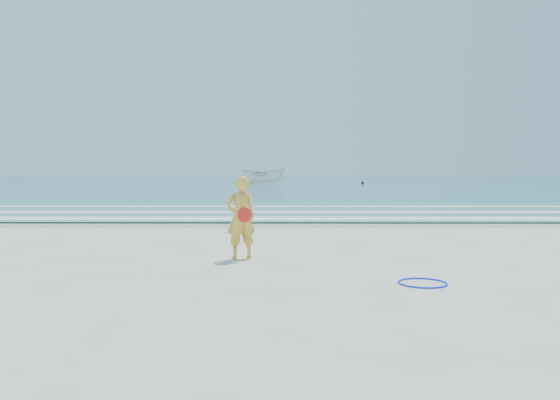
{
  "coord_description": "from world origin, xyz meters",
  "views": [
    {
      "loc": [
        0.29,
        -7.84,
        1.62
      ],
      "look_at": [
        0.26,
        4.0,
        1.0
      ],
      "focal_mm": 35.0,
      "sensor_mm": 36.0,
      "label": 1
    }
  ],
  "objects": [
    {
      "name": "wet_sand",
      "position": [
        0.0,
        9.0,
        0.0
      ],
      "size": [
        400.0,
        2.4,
        0.0
      ],
      "primitive_type": "cube",
      "color": "#B2A893",
      "rests_on": "ground"
    },
    {
      "name": "shallow",
      "position": [
        0.0,
        14.0,
        0.04
      ],
      "size": [
        400.0,
        10.0,
        0.01
      ],
      "primitive_type": "cube",
      "color": "#59B7AD",
      "rests_on": "ocean"
    },
    {
      "name": "foam_far",
      "position": [
        0.0,
        16.5,
        0.05
      ],
      "size": [
        400.0,
        0.6,
        0.01
      ],
      "primitive_type": "cube",
      "color": "white",
      "rests_on": "shallow"
    },
    {
      "name": "buoy",
      "position": [
        10.52,
        60.94,
        0.21
      ],
      "size": [
        0.34,
        0.34,
        0.34
      ],
      "primitive_type": "sphere",
      "color": "black",
      "rests_on": "ocean"
    },
    {
      "name": "boat",
      "position": [
        -1.98,
        59.52,
        1.04
      ],
      "size": [
        5.25,
        2.16,
        2.0
      ],
      "primitive_type": "imported",
      "rotation": [
        0.0,
        0.0,
        1.53
      ],
      "color": "silver",
      "rests_on": "ocean"
    },
    {
      "name": "foam_mid",
      "position": [
        0.0,
        13.2,
        0.05
      ],
      "size": [
        400.0,
        0.9,
        0.01
      ],
      "primitive_type": "cube",
      "color": "white",
      "rests_on": "shallow"
    },
    {
      "name": "ocean",
      "position": [
        0.0,
        105.0,
        0.02
      ],
      "size": [
        400.0,
        190.0,
        0.04
      ],
      "primitive_type": "cube",
      "color": "#19727F",
      "rests_on": "ground"
    },
    {
      "name": "foam_near",
      "position": [
        0.0,
        10.3,
        0.05
      ],
      "size": [
        400.0,
        1.4,
        0.01
      ],
      "primitive_type": "cube",
      "color": "white",
      "rests_on": "shallow"
    },
    {
      "name": "ground",
      "position": [
        0.0,
        0.0,
        0.0
      ],
      "size": [
        400.0,
        400.0,
        0.0
      ],
      "primitive_type": "plane",
      "color": "silver",
      "rests_on": "ground"
    },
    {
      "name": "woman",
      "position": [
        -0.46,
        2.22,
        0.77
      ],
      "size": [
        0.65,
        0.54,
        1.53
      ],
      "color": "gold",
      "rests_on": "ground"
    },
    {
      "name": "hoop",
      "position": [
        2.33,
        -0.05,
        0.01
      ],
      "size": [
        0.88,
        0.88,
        0.03
      ],
      "primitive_type": "torus",
      "rotation": [
        0.0,
        0.0,
        0.29
      ],
      "color": "#0E25FF",
      "rests_on": "ground"
    }
  ]
}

